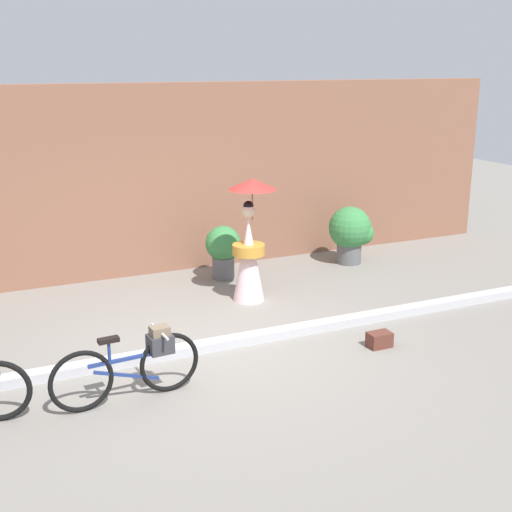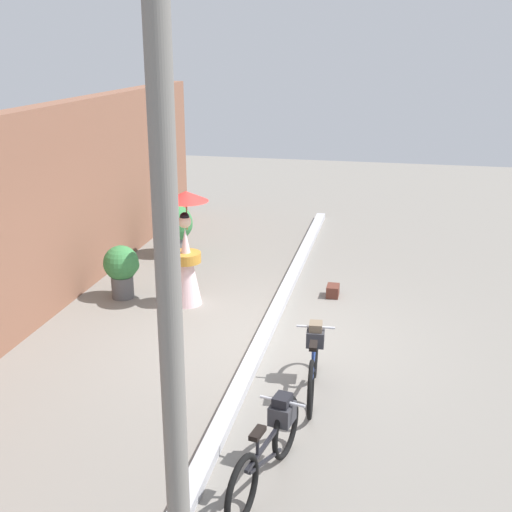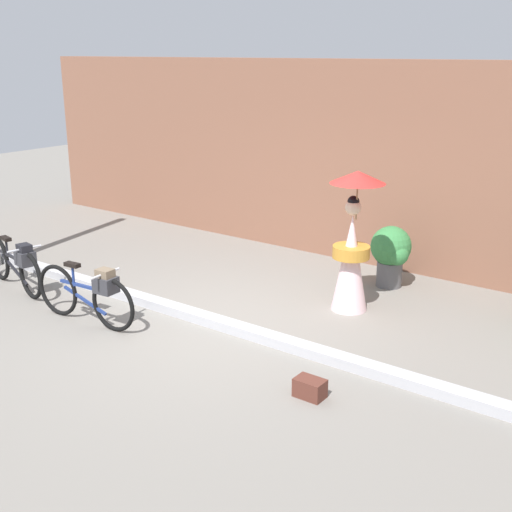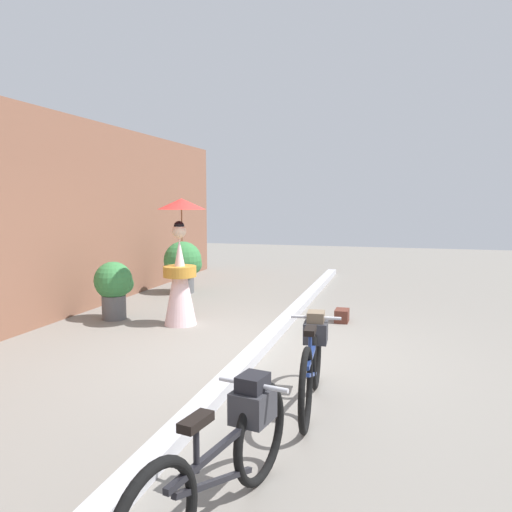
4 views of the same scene
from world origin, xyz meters
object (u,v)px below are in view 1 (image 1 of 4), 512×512
at_px(bicycle_near_officer, 134,363).
at_px(potted_plant_by_door, 224,248).
at_px(backpack_on_pavement, 380,339).
at_px(person_with_parasol, 249,243).
at_px(potted_plant_small, 351,231).

bearing_deg(bicycle_near_officer, potted_plant_by_door, 55.39).
bearing_deg(backpack_on_pavement, bicycle_near_officer, -178.65).
xyz_separation_m(bicycle_near_officer, backpack_on_pavement, (3.20, 0.08, -0.32)).
bearing_deg(potted_plant_by_door, person_with_parasol, -92.12).
bearing_deg(backpack_on_pavement, potted_plant_by_door, 102.62).
bearing_deg(potted_plant_by_door, potted_plant_small, -2.29).
bearing_deg(potted_plant_small, person_with_parasol, -156.99).
xyz_separation_m(bicycle_near_officer, person_with_parasol, (2.39, 2.39, 0.48)).
bearing_deg(bicycle_near_officer, backpack_on_pavement, 1.35).
height_order(potted_plant_by_door, backpack_on_pavement, potted_plant_by_door).
relative_size(bicycle_near_officer, potted_plant_small, 1.60).
xyz_separation_m(person_with_parasol, backpack_on_pavement, (0.81, -2.31, -0.80)).
bearing_deg(person_with_parasol, potted_plant_small, 23.01).
distance_m(person_with_parasol, potted_plant_small, 2.68).
relative_size(bicycle_near_officer, backpack_on_pavement, 5.49).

